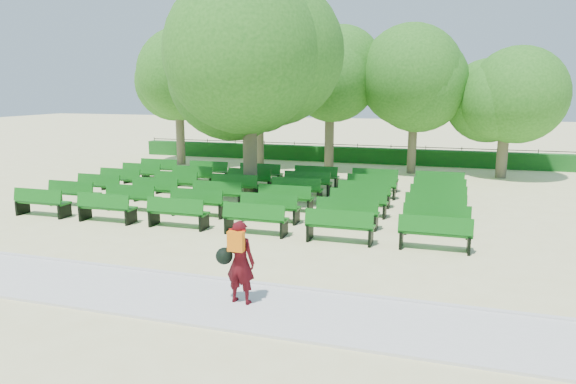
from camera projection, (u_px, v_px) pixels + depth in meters
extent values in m
plane|color=beige|center=(261.00, 215.00, 18.04)|extent=(120.00, 120.00, 0.00)
cube|color=silver|center=(143.00, 293.00, 11.10)|extent=(30.00, 2.20, 0.06)
cube|color=silver|center=(170.00, 274.00, 12.18)|extent=(30.00, 0.12, 0.10)
cube|color=#145017|center=(340.00, 154.00, 31.07)|extent=(26.00, 0.70, 0.90)
cube|color=#105C13|center=(259.00, 191.00, 19.71)|extent=(2.01, 0.72, 0.07)
cube|color=#105C13|center=(257.00, 185.00, 19.44)|extent=(1.97, 0.32, 0.46)
cylinder|color=brown|center=(250.00, 152.00, 20.69)|extent=(0.57, 0.57, 3.67)
ellipsoid|color=#2D6F1D|center=(249.00, 64.00, 20.01)|extent=(5.89, 5.89, 5.30)
imported|color=#42090E|center=(240.00, 262.00, 10.37)|extent=(0.67, 0.47, 1.73)
cube|color=orange|center=(236.00, 241.00, 10.09)|extent=(0.32, 0.16, 0.40)
sphere|color=black|center=(224.00, 256.00, 10.39)|extent=(0.35, 0.35, 0.35)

